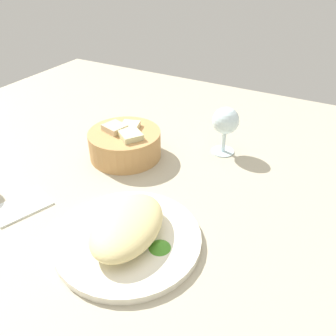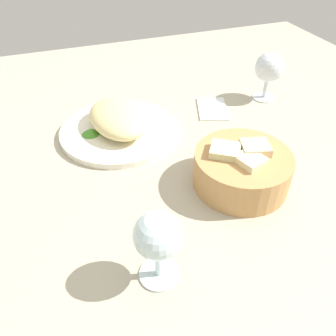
{
  "view_description": "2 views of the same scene",
  "coord_description": "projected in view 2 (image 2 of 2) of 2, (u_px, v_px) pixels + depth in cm",
  "views": [
    {
      "loc": [
        -48.63,
        -41.88,
        45.6
      ],
      "look_at": [
        5.52,
        -12.21,
        4.5
      ],
      "focal_mm": 37.07,
      "sensor_mm": 36.0,
      "label": 1
    },
    {
      "loc": [
        52.22,
        -26.18,
        43.62
      ],
      "look_at": [
        6.54,
        -9.59,
        3.6
      ],
      "focal_mm": 36.97,
      "sensor_mm": 36.0,
      "label": 2
    }
  ],
  "objects": [
    {
      "name": "folded_napkin",
      "position": [
        212.0,
        108.0,
        0.86
      ],
      "size": [
        12.68,
        10.21,
        0.8
      ],
      "primitive_type": "cube",
      "rotation": [
        0.0,
        0.0,
        2.81
      ],
      "color": "white",
      "rests_on": "ground_plane"
    },
    {
      "name": "ground_plane",
      "position": [
        200.0,
        157.0,
        0.73
      ],
      "size": [
        140.0,
        140.0,
        2.0
      ],
      "primitive_type": "cube",
      "color": "#AEA58C"
    },
    {
      "name": "omelette",
      "position": [
        118.0,
        118.0,
        0.76
      ],
      "size": [
        18.96,
        13.96,
        5.02
      ],
      "primitive_type": "ellipsoid",
      "rotation": [
        0.0,
        0.0,
        0.15
      ],
      "color": "#E2CE89",
      "rests_on": "plate"
    },
    {
      "name": "bread_basket",
      "position": [
        242.0,
        168.0,
        0.63
      ],
      "size": [
        17.57,
        17.57,
        8.19
      ],
      "color": "tan",
      "rests_on": "ground_plane"
    },
    {
      "name": "lettuce_garnish",
      "position": [
        90.0,
        132.0,
        0.75
      ],
      "size": [
        3.87,
        3.87,
        1.36
      ],
      "primitive_type": "cone",
      "color": "#438E28",
      "rests_on": "plate"
    },
    {
      "name": "wine_glass_far",
      "position": [
        269.0,
        69.0,
        0.86
      ],
      "size": [
        7.25,
        7.25,
        12.01
      ],
      "color": "silver",
      "rests_on": "ground_plane"
    },
    {
      "name": "plate",
      "position": [
        119.0,
        131.0,
        0.78
      ],
      "size": [
        26.12,
        26.12,
        1.4
      ],
      "primitive_type": "cylinder",
      "color": "white",
      "rests_on": "ground_plane"
    },
    {
      "name": "wine_glass_near",
      "position": [
        158.0,
        238.0,
        0.45
      ],
      "size": [
        6.6,
        6.6,
        12.06
      ],
      "color": "silver",
      "rests_on": "ground_plane"
    }
  ]
}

